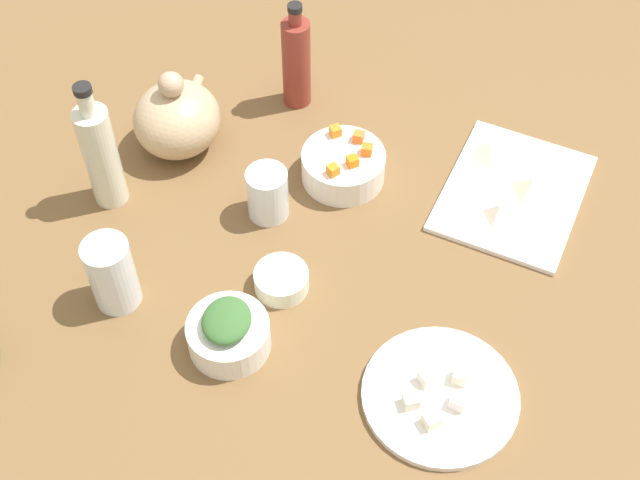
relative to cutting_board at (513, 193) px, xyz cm
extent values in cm
cube|color=brown|center=(-26.51, 25.63, -2.00)|extent=(190.00, 190.00, 3.00)
cube|color=white|center=(0.00, 0.00, 0.00)|extent=(29.26, 23.67, 1.00)
cylinder|color=white|center=(-43.18, -1.00, 0.10)|extent=(23.40, 23.40, 1.20)
cylinder|color=white|center=(-47.41, 31.72, 2.24)|extent=(12.76, 12.76, 5.47)
cylinder|color=white|center=(-7.94, 29.20, 2.33)|extent=(14.85, 14.85, 5.65)
cylinder|color=white|center=(-34.25, 29.05, 1.29)|extent=(8.87, 8.87, 3.57)
ellipsoid|color=tan|center=(-12.44, 59.78, 5.94)|extent=(16.27, 15.50, 12.89)
sphere|color=tan|center=(-12.44, 59.78, 14.21)|extent=(4.56, 4.56, 4.56)
cylinder|color=tan|center=(-5.53, 59.78, 7.55)|extent=(5.38, 2.00, 3.93)
cylinder|color=beige|center=(-28.51, 64.73, 9.48)|extent=(5.94, 5.94, 19.97)
cylinder|color=beige|center=(-28.51, 64.73, 21.70)|extent=(2.67, 2.67, 4.47)
cylinder|color=black|center=(-28.51, 64.73, 24.54)|extent=(2.97, 2.97, 1.20)
cylinder|color=maroon|center=(7.19, 45.07, 8.58)|extent=(5.34, 5.34, 18.16)
cylinder|color=maroon|center=(7.19, 45.07, 19.08)|extent=(2.40, 2.40, 2.84)
cylinder|color=black|center=(7.19, 45.07, 21.10)|extent=(2.67, 2.67, 1.20)
cylinder|color=white|center=(-46.64, 52.15, 6.09)|extent=(7.40, 7.40, 13.17)
cylinder|color=white|center=(-20.71, 37.86, 4.32)|extent=(7.12, 7.12, 9.63)
cube|color=orange|center=(-9.52, 26.90, 6.05)|extent=(2.54, 2.54, 1.80)
cube|color=orange|center=(-3.93, 32.47, 6.05)|extent=(2.54, 2.54, 1.80)
cube|color=orange|center=(-5.96, 25.48, 6.05)|extent=(2.11, 2.11, 1.80)
cube|color=orange|center=(-12.77, 29.17, 6.05)|extent=(2.46, 2.46, 1.80)
cube|color=orange|center=(-3.59, 28.17, 6.05)|extent=(1.97, 1.97, 1.80)
ellipsoid|color=#38652F|center=(-47.41, 31.72, 6.40)|extent=(10.19, 9.34, 2.86)
cube|color=white|center=(-42.01, 1.65, 1.80)|extent=(3.06, 3.06, 2.20)
cube|color=#EEE5CA|center=(-39.87, -2.81, 1.80)|extent=(2.39, 2.39, 2.20)
cube|color=white|center=(-43.96, -3.87, 1.80)|extent=(2.37, 2.37, 2.20)
cube|color=#F2E9CA|center=(-48.34, -1.20, 1.80)|extent=(3.10, 3.10, 2.20)
cube|color=silver|center=(-46.55, 2.50, 1.80)|extent=(3.07, 3.07, 2.20)
pyramid|color=beige|center=(-6.58, 1.00, 1.91)|extent=(4.65, 4.29, 2.83)
pyramid|color=beige|center=(1.23, -2.67, 1.98)|extent=(6.62, 6.13, 2.97)
pyramid|color=beige|center=(6.31, 6.62, 1.83)|extent=(7.43, 7.16, 2.65)
camera|label=1|loc=(-107.20, -9.43, 115.80)|focal=49.14mm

